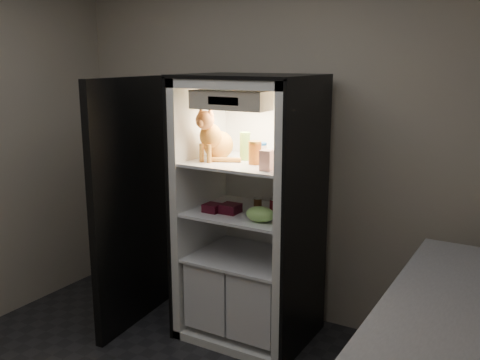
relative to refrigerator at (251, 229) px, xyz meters
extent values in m
plane|color=#A49989|center=(0.00, 0.42, 0.56)|extent=(3.60, 0.00, 3.60)
cube|color=white|center=(0.00, 0.29, 0.13)|extent=(0.85, 0.06, 1.85)
cube|color=white|center=(-0.40, -0.03, 0.13)|extent=(0.06, 0.70, 1.85)
cube|color=white|center=(0.40, -0.03, 0.13)|extent=(0.06, 0.70, 1.85)
cube|color=white|center=(0.00, -0.03, 1.03)|extent=(0.85, 0.70, 0.06)
cube|color=white|center=(0.00, -0.03, -0.76)|extent=(0.85, 0.70, 0.06)
cube|color=black|center=(-0.44, -0.03, 0.13)|extent=(0.02, 0.72, 1.87)
cube|color=black|center=(0.44, -0.03, 0.13)|extent=(0.02, 0.72, 1.87)
cube|color=black|center=(0.00, -0.03, 1.07)|extent=(0.90, 0.72, 0.02)
cube|color=white|center=(0.00, -0.06, 0.49)|extent=(0.73, 0.62, 0.02)
cube|color=white|center=(0.00, -0.06, 0.14)|extent=(0.73, 0.62, 0.02)
cube|color=white|center=(-0.18, -0.06, -0.44)|extent=(0.34, 0.58, 0.48)
cube|color=white|center=(0.18, -0.06, -0.44)|extent=(0.34, 0.58, 0.48)
cube|color=white|center=(0.00, -0.06, -0.19)|extent=(0.73, 0.62, 0.02)
cube|color=beige|center=(0.00, -0.27, 0.93)|extent=(0.52, 0.18, 0.12)
cube|color=black|center=(0.00, -0.36, 0.93)|extent=(0.22, 0.01, 0.05)
cube|color=black|center=(-0.84, -0.31, 0.13)|extent=(0.15, 0.87, 1.85)
cube|color=white|center=(-0.85, -0.37, -0.24)|extent=(0.12, 0.64, 0.12)
cube|color=white|center=(-0.85, -0.37, 0.26)|extent=(0.12, 0.64, 0.12)
cube|color=gray|center=(1.50, -1.18, 0.10)|extent=(0.62, 2.42, 0.06)
ellipsoid|color=#B45917|center=(-0.22, -0.07, 0.59)|extent=(0.20, 0.25, 0.20)
ellipsoid|color=#B45917|center=(-0.23, -0.16, 0.67)|extent=(0.16, 0.15, 0.17)
sphere|color=#C95F27|center=(-0.23, -0.22, 0.78)|extent=(0.13, 0.13, 0.13)
sphere|color=#C95F27|center=(-0.23, -0.28, 0.77)|extent=(0.06, 0.06, 0.05)
cone|color=#C95F27|center=(-0.27, -0.21, 0.85)|extent=(0.05, 0.05, 0.06)
cone|color=#C95F27|center=(-0.19, -0.22, 0.85)|extent=(0.05, 0.05, 0.06)
cylinder|color=#B45917|center=(-0.26, -0.22, 0.56)|extent=(0.03, 0.03, 0.12)
cylinder|color=#B45917|center=(-0.20, -0.23, 0.56)|extent=(0.03, 0.03, 0.12)
cylinder|color=#B45917|center=(-0.12, -0.16, 0.52)|extent=(0.22, 0.12, 0.03)
cylinder|color=green|center=(-0.04, -0.02, 0.59)|extent=(0.07, 0.07, 0.18)
cylinder|color=green|center=(-0.04, -0.02, 0.68)|extent=(0.07, 0.07, 0.02)
cylinder|color=white|center=(0.04, 0.06, 0.55)|extent=(0.08, 0.08, 0.10)
cylinder|color=#195AAF|center=(0.04, 0.06, 0.61)|extent=(0.09, 0.09, 0.02)
cylinder|color=maroon|center=(0.09, -0.11, 0.57)|extent=(0.09, 0.09, 0.14)
cylinder|color=#B88531|center=(0.09, -0.11, 0.65)|extent=(0.09, 0.09, 0.01)
cylinder|color=maroon|center=(0.25, -0.01, 0.58)|extent=(0.11, 0.11, 0.17)
cylinder|color=white|center=(0.25, -0.01, 0.67)|extent=(0.11, 0.11, 0.01)
cube|color=white|center=(0.25, -0.25, 0.56)|extent=(0.07, 0.07, 0.13)
cylinder|color=black|center=(0.21, 0.02, 0.21)|extent=(0.07, 0.07, 0.12)
cylinder|color=#B2B2B2|center=(0.21, 0.02, 0.27)|extent=(0.07, 0.07, 0.00)
cylinder|color=black|center=(0.23, -0.03, 0.20)|extent=(0.06, 0.06, 0.11)
cylinder|color=#B2B2B2|center=(0.23, -0.03, 0.26)|extent=(0.06, 0.06, 0.00)
cylinder|color=black|center=(0.24, -0.11, 0.21)|extent=(0.07, 0.07, 0.13)
cylinder|color=#B2B2B2|center=(0.24, -0.11, 0.28)|extent=(0.07, 0.07, 0.00)
cylinder|color=brown|center=(0.03, 0.04, 0.18)|extent=(0.06, 0.06, 0.07)
cylinder|color=#B2B2B2|center=(0.03, 0.04, 0.22)|extent=(0.06, 0.06, 0.01)
ellipsoid|color=#90D161|center=(0.20, -0.23, 0.20)|extent=(0.20, 0.14, 0.10)
cube|color=#4F0D1A|center=(-0.19, -0.20, 0.18)|extent=(0.11, 0.11, 0.06)
cube|color=#4F0D1A|center=(-0.07, -0.16, 0.18)|extent=(0.12, 0.12, 0.06)
camera|label=1|loc=(1.77, -3.17, 1.18)|focal=40.00mm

